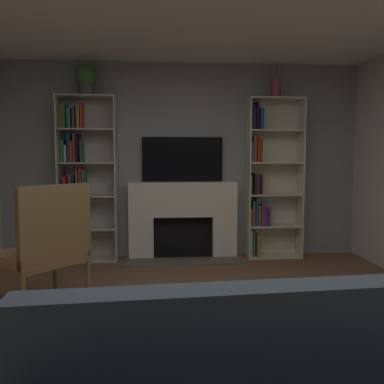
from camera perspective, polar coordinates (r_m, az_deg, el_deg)
name	(u,v)px	position (r m, az deg, el deg)	size (l,w,h in m)	color
ground_plane	(205,360)	(2.87, 1.89, -23.02)	(6.84, 6.84, 0.00)	brown
wall_back_accent	(182,161)	(5.40, -1.41, 4.49)	(4.92, 0.06, 2.60)	gray
fireplace	(183,218)	(5.32, -1.31, -3.74)	(1.53, 0.53, 1.02)	white
tv	(182,159)	(5.34, -1.38, 4.71)	(1.07, 0.06, 0.59)	black
bookshelf_left	(82,181)	(5.36, -15.54, 1.59)	(0.73, 0.32, 2.13)	beige
bookshelf_right	(267,180)	(5.45, 10.66, 1.72)	(0.73, 0.30, 2.13)	beige
potted_plant	(86,78)	(5.40, -14.97, 15.52)	(0.27, 0.27, 0.39)	#555551
vase_with_flowers	(276,88)	(5.51, 11.97, 14.39)	(0.13, 0.13, 0.44)	#983E4D
armchair	(46,247)	(3.72, -20.29, -7.37)	(0.87, 0.88, 1.12)	olive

